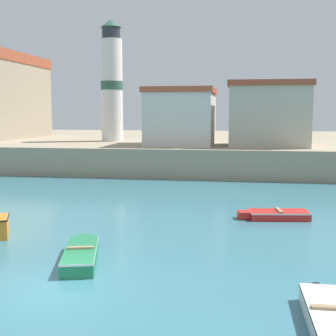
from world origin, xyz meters
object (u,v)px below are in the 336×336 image
object	(u,v)px
lighthouse	(112,83)
harbor_shed_mid_row	(268,114)
dinghy_white_2	(329,319)
harbor_shed_far_end	(181,116)
dinghy_green_1	(81,254)
dinghy_red_3	(276,214)

from	to	relation	value
lighthouse	harbor_shed_mid_row	xyz separation A→B (m)	(16.00, -4.89, -3.20)
dinghy_white_2	harbor_shed_far_end	distance (m)	33.05
dinghy_white_2	harbor_shed_far_end	size ratio (longest dim) A/B	0.59
dinghy_white_2	dinghy_green_1	bearing A→B (deg)	152.51
dinghy_green_1	lighthouse	bearing A→B (deg)	103.88
harbor_shed_mid_row	harbor_shed_far_end	world-z (taller)	harbor_shed_mid_row
dinghy_white_2	lighthouse	world-z (taller)	lighthouse
dinghy_red_3	harbor_shed_far_end	xyz separation A→B (m)	(-7.60, 19.03, 4.92)
dinghy_green_1	dinghy_white_2	size ratio (longest dim) A/B	0.99
dinghy_white_2	lighthouse	bearing A→B (deg)	113.88
dinghy_red_3	lighthouse	world-z (taller)	lighthouse
dinghy_green_1	harbor_shed_mid_row	world-z (taller)	harbor_shed_mid_row
dinghy_green_1	dinghy_red_3	size ratio (longest dim) A/B	1.12
dinghy_red_3	harbor_shed_far_end	size ratio (longest dim) A/B	0.52
dinghy_white_2	harbor_shed_mid_row	size ratio (longest dim) A/B	0.59
harbor_shed_mid_row	harbor_shed_far_end	xyz separation A→B (m)	(-8.00, 0.21, -0.25)
lighthouse	harbor_shed_mid_row	world-z (taller)	lighthouse
harbor_shed_mid_row	lighthouse	bearing A→B (deg)	162.99
dinghy_green_1	harbor_shed_mid_row	size ratio (longest dim) A/B	0.58
harbor_shed_mid_row	dinghy_red_3	bearing A→B (deg)	-91.21
dinghy_green_1	harbor_shed_far_end	xyz separation A→B (m)	(0.07, 27.42, 4.87)
dinghy_green_1	harbor_shed_mid_row	xyz separation A→B (m)	(8.07, 27.21, 5.12)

